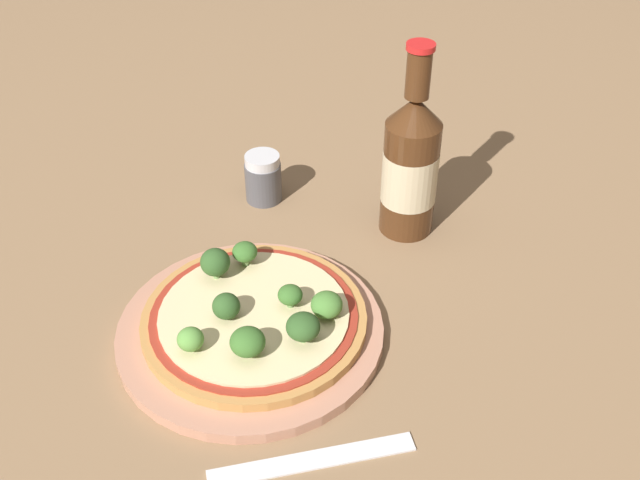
# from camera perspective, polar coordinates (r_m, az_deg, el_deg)

# --- Properties ---
(ground_plane) EXTENTS (3.00, 3.00, 0.00)m
(ground_plane) POSITION_cam_1_polar(r_m,az_deg,el_deg) (0.74, -5.52, -6.28)
(ground_plane) COLOR #846647
(plate) EXTENTS (0.26, 0.26, 0.01)m
(plate) POSITION_cam_1_polar(r_m,az_deg,el_deg) (0.73, -5.30, -6.88)
(plate) COLOR tan
(plate) RESTS_ON ground_plane
(pizza) EXTENTS (0.22, 0.22, 0.01)m
(pizza) POSITION_cam_1_polar(r_m,az_deg,el_deg) (0.72, -5.22, -6.00)
(pizza) COLOR #B77F42
(pizza) RESTS_ON plate
(broccoli_floret_0) EXTENTS (0.03, 0.03, 0.02)m
(broccoli_floret_0) POSITION_cam_1_polar(r_m,az_deg,el_deg) (0.70, 0.51, -4.96)
(broccoli_floret_0) COLOR #6B8E51
(broccoli_floret_0) RESTS_ON pizza
(broccoli_floret_1) EXTENTS (0.03, 0.03, 0.03)m
(broccoli_floret_1) POSITION_cam_1_polar(r_m,az_deg,el_deg) (0.66, -5.54, -7.74)
(broccoli_floret_1) COLOR #6B8E51
(broccoli_floret_1) RESTS_ON pizza
(broccoli_floret_2) EXTENTS (0.03, 0.03, 0.03)m
(broccoli_floret_2) POSITION_cam_1_polar(r_m,az_deg,el_deg) (0.76, -5.75, -0.93)
(broccoli_floret_2) COLOR #6B8E51
(broccoli_floret_2) RESTS_ON pizza
(broccoli_floret_3) EXTENTS (0.02, 0.02, 0.02)m
(broccoli_floret_3) POSITION_cam_1_polar(r_m,az_deg,el_deg) (0.71, -2.29, -4.22)
(broccoli_floret_3) COLOR #6B8E51
(broccoli_floret_3) RESTS_ON pizza
(broccoli_floret_4) EXTENTS (0.03, 0.03, 0.03)m
(broccoli_floret_4) POSITION_cam_1_polar(r_m,az_deg,el_deg) (0.74, -7.99, -1.70)
(broccoli_floret_4) COLOR #6B8E51
(broccoli_floret_4) RESTS_ON pizza
(broccoli_floret_5) EXTENTS (0.03, 0.03, 0.03)m
(broccoli_floret_5) POSITION_cam_1_polar(r_m,az_deg,el_deg) (0.70, -7.16, -5.03)
(broccoli_floret_5) COLOR #6B8E51
(broccoli_floret_5) RESTS_ON pizza
(broccoli_floret_6) EXTENTS (0.03, 0.03, 0.03)m
(broccoli_floret_6) POSITION_cam_1_polar(r_m,az_deg,el_deg) (0.67, -1.30, -6.64)
(broccoli_floret_6) COLOR #6B8E51
(broccoli_floret_6) RESTS_ON pizza
(broccoli_floret_7) EXTENTS (0.02, 0.02, 0.02)m
(broccoli_floret_7) POSITION_cam_1_polar(r_m,az_deg,el_deg) (0.68, -9.84, -7.47)
(broccoli_floret_7) COLOR #6B8E51
(broccoli_floret_7) RESTS_ON pizza
(beer_bottle) EXTENTS (0.06, 0.06, 0.22)m
(beer_bottle) POSITION_cam_1_polar(r_m,az_deg,el_deg) (0.81, 6.91, 5.72)
(beer_bottle) COLOR #472814
(beer_bottle) RESTS_ON ground_plane
(pepper_shaker) EXTENTS (0.04, 0.04, 0.06)m
(pepper_shaker) POSITION_cam_1_polar(r_m,az_deg,el_deg) (0.89, -4.35, 4.74)
(pepper_shaker) COLOR #4C4C51
(pepper_shaker) RESTS_ON ground_plane
(fork) EXTENTS (0.07, 0.17, 0.00)m
(fork) POSITION_cam_1_polar(r_m,az_deg,el_deg) (0.63, -0.59, -16.39)
(fork) COLOR silver
(fork) RESTS_ON ground_plane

